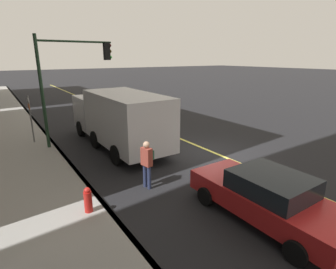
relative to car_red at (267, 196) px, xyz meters
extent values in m
plane|color=black|center=(5.16, -2.67, -0.74)|extent=(200.00, 200.00, 0.00)
cube|color=gray|center=(5.16, 5.17, -0.67)|extent=(80.00, 3.03, 0.15)
cube|color=slate|center=(5.16, 3.74, -0.67)|extent=(80.00, 0.16, 0.15)
cube|color=#D8CC4C|center=(5.16, -2.67, -0.74)|extent=(80.00, 0.16, 0.01)
cube|color=red|center=(0.03, 0.00, -0.13)|extent=(4.69, 1.86, 0.63)
cube|color=black|center=(-0.10, 0.00, 0.45)|extent=(2.07, 1.72, 0.54)
cylinder|color=black|center=(1.58, 0.91, -0.44)|extent=(0.60, 0.22, 0.60)
cylinder|color=black|center=(1.58, -0.91, -0.44)|extent=(0.60, 0.22, 0.60)
cylinder|color=black|center=(-1.51, 0.91, -0.44)|extent=(0.60, 0.22, 0.60)
cylinder|color=black|center=(-1.51, -0.91, -0.44)|extent=(0.60, 0.22, 0.60)
cube|color=silver|center=(11.67, 0.75, 0.65)|extent=(2.19, 2.50, 1.89)
cube|color=silver|center=(7.67, 0.75, 0.93)|extent=(5.49, 2.50, 2.46)
cylinder|color=black|center=(11.67, 1.95, -0.29)|extent=(0.90, 0.28, 0.90)
cylinder|color=black|center=(11.67, -0.45, -0.29)|extent=(0.90, 0.28, 0.90)
cylinder|color=black|center=(6.30, 1.95, -0.29)|extent=(0.90, 0.28, 0.90)
cylinder|color=black|center=(6.30, -0.45, -0.29)|extent=(0.90, 0.28, 0.90)
cylinder|color=black|center=(9.05, 1.95, -0.29)|extent=(0.90, 0.28, 0.90)
cylinder|color=black|center=(9.05, -0.45, -0.29)|extent=(0.90, 0.28, 0.90)
cylinder|color=#262D4C|center=(3.53, 1.90, -0.30)|extent=(0.16, 0.16, 0.88)
cylinder|color=#262D4C|center=(3.75, 1.94, -0.30)|extent=(0.16, 0.16, 0.88)
cube|color=#993F33|center=(3.64, 1.92, 0.47)|extent=(0.46, 0.30, 0.66)
sphere|color=tan|center=(3.64, 1.92, 0.91)|extent=(0.24, 0.24, 0.24)
cube|color=#26593F|center=(3.67, 1.75, 0.50)|extent=(0.29, 0.21, 0.34)
cylinder|color=#1E3823|center=(10.06, 4.06, 2.08)|extent=(0.16, 0.16, 5.64)
cylinder|color=#1E3823|center=(10.06, 2.22, 4.60)|extent=(0.10, 3.68, 0.10)
cube|color=black|center=(10.06, 0.63, 4.15)|extent=(0.28, 0.30, 0.90)
sphere|color=#360605|center=(10.06, 0.45, 4.45)|extent=(0.18, 0.18, 0.18)
sphere|color=#392905|center=(10.06, 0.45, 4.15)|extent=(0.18, 0.18, 0.18)
sphere|color=green|center=(10.06, 0.45, 3.85)|extent=(0.18, 0.18, 0.18)
cylinder|color=slate|center=(11.42, 4.56, 0.59)|extent=(0.08, 0.08, 2.67)
cube|color=white|center=(11.42, 4.58, 1.72)|extent=(0.60, 0.02, 0.20)
cube|color=#DB5919|center=(11.42, 4.58, 1.37)|extent=(0.44, 0.02, 0.28)
cylinder|color=red|center=(3.06, 4.26, -0.34)|extent=(0.24, 0.24, 0.80)
sphere|color=red|center=(3.06, 4.26, 0.10)|extent=(0.20, 0.20, 0.20)
camera|label=1|loc=(-4.08, 6.19, 3.87)|focal=28.38mm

